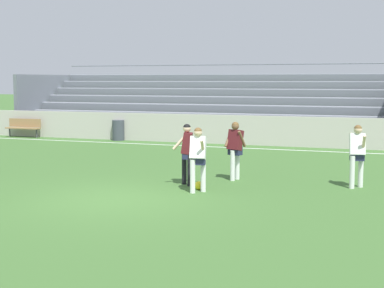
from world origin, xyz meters
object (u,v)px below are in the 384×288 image
bleacher_stand (204,103)px  bench_far_left (24,126)px  player_dark_on_ball (235,146)px  trash_bin (118,130)px  player_white_pressing_high (357,151)px  player_white_deep_cover (198,154)px  soccer_ball (199,185)px  player_dark_wide_right (187,149)px

bleacher_stand → bench_far_left: bleacher_stand is taller
bench_far_left → player_dark_on_ball: bearing=-32.1°
bench_far_left → trash_bin: trash_bin is taller
bench_far_left → bleacher_stand: bearing=26.6°
player_white_pressing_high → trash_bin: bearing=143.0°
trash_bin → player_white_deep_cover: player_white_deep_cover is taller
player_white_deep_cover → soccer_ball: size_ratio=7.40×
player_dark_on_ball → soccer_ball: player_dark_on_ball is taller
player_white_deep_cover → player_dark_wide_right: (-0.59, 0.83, 0.01)m
trash_bin → player_white_pressing_high: 13.92m
bench_far_left → player_white_pressing_high: bearing=-26.8°
bench_far_left → soccer_ball: bearing=-38.3°
bleacher_stand → player_white_pressing_high: bleacher_stand is taller
bench_far_left → player_dark_wide_right: (11.87, -9.25, 0.43)m
bench_far_left → player_white_pressing_high: 18.10m
bench_far_left → player_white_pressing_high: player_white_pressing_high is taller
bleacher_stand → trash_bin: (-2.92, -3.78, -1.14)m
bench_far_left → trash_bin: (5.05, 0.22, -0.07)m
player_white_deep_cover → player_dark_on_ball: (0.41, 2.00, 0.01)m
player_dark_wide_right → soccer_ball: player_dark_wide_right is taller
player_white_deep_cover → bleacher_stand: bearing=107.7°
player_white_deep_cover → player_dark_wide_right: size_ratio=0.99×
player_white_deep_cover → player_dark_wide_right: player_dark_wide_right is taller
player_white_deep_cover → player_dark_on_ball: size_ratio=0.99×
bleacher_stand → player_white_pressing_high: 14.66m
bleacher_stand → player_dark_on_ball: (4.91, -12.07, -0.64)m
bleacher_stand → bench_far_left: size_ratio=10.44×
player_dark_wide_right → player_dark_on_ball: size_ratio=1.00×
trash_bin → player_dark_on_ball: (7.83, -8.29, 0.50)m
trash_bin → player_white_deep_cover: (7.42, -10.29, 0.49)m
soccer_ball → bleacher_stand: bearing=107.8°
bleacher_stand → trash_bin: bearing=-127.7°
bleacher_stand → player_dark_wide_right: 13.82m
player_white_pressing_high → bench_far_left: bearing=153.2°
player_white_deep_cover → player_dark_on_ball: bearing=78.3°
bleacher_stand → trash_bin: 4.91m
bench_far_left → player_white_pressing_high: size_ratio=1.09×
player_dark_wide_right → player_white_pressing_high: (4.29, 1.10, 0.00)m
player_white_deep_cover → player_white_pressing_high: player_white_pressing_high is taller
player_dark_wide_right → soccer_ball: bearing=-45.4°
player_dark_wide_right → player_dark_on_ball: bearing=49.3°
trash_bin → player_dark_wide_right: size_ratio=0.58×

